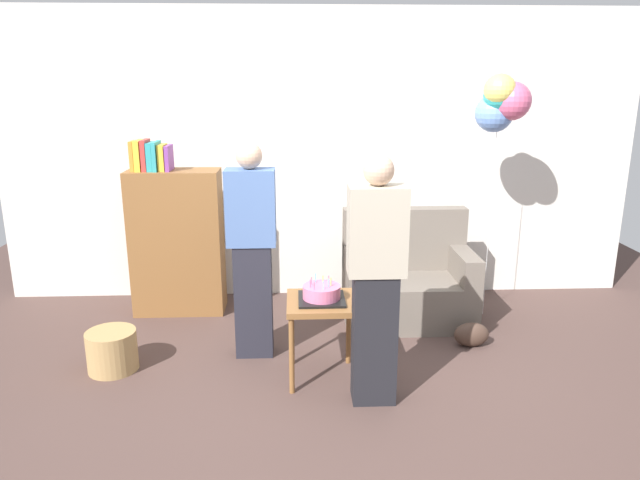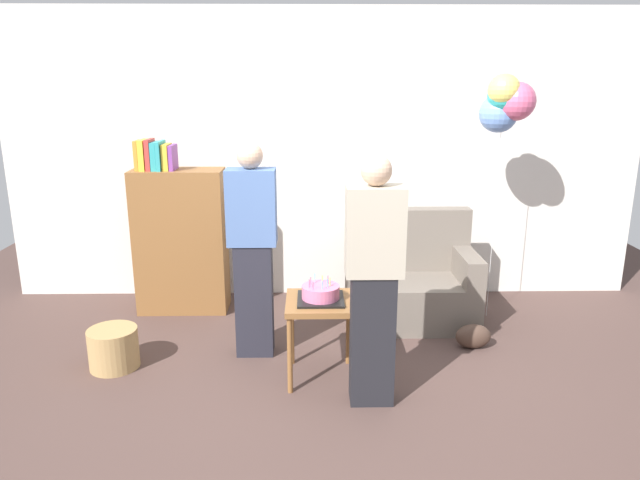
# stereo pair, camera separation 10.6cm
# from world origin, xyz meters

# --- Properties ---
(ground_plane) EXTENTS (8.00, 8.00, 0.00)m
(ground_plane) POSITION_xyz_m (0.00, 0.00, 0.00)
(ground_plane) COLOR #4C3833
(wall_back) EXTENTS (6.00, 0.10, 2.70)m
(wall_back) POSITION_xyz_m (0.00, 2.05, 1.35)
(wall_back) COLOR silver
(wall_back) RESTS_ON ground_plane
(couch) EXTENTS (1.10, 0.70, 0.96)m
(couch) POSITION_xyz_m (0.74, 1.31, 0.34)
(couch) COLOR #6B6056
(couch) RESTS_ON ground_plane
(bookshelf) EXTENTS (0.80, 0.36, 1.57)m
(bookshelf) POSITION_xyz_m (-1.31, 1.60, 0.68)
(bookshelf) COLOR brown
(bookshelf) RESTS_ON ground_plane
(side_table) EXTENTS (0.48, 0.48, 0.59)m
(side_table) POSITION_xyz_m (-0.06, 0.28, 0.50)
(side_table) COLOR brown
(side_table) RESTS_ON ground_plane
(birthday_cake) EXTENTS (0.32, 0.32, 0.17)m
(birthday_cake) POSITION_xyz_m (-0.06, 0.28, 0.64)
(birthday_cake) COLOR black
(birthday_cake) RESTS_ON side_table
(person_blowing_candles) EXTENTS (0.36, 0.22, 1.63)m
(person_blowing_candles) POSITION_xyz_m (-0.56, 0.68, 0.83)
(person_blowing_candles) COLOR #23232D
(person_blowing_candles) RESTS_ON ground_plane
(person_holding_cake) EXTENTS (0.36, 0.22, 1.63)m
(person_holding_cake) POSITION_xyz_m (0.26, -0.03, 0.83)
(person_holding_cake) COLOR black
(person_holding_cake) RESTS_ON ground_plane
(wicker_basket) EXTENTS (0.36, 0.36, 0.30)m
(wicker_basket) POSITION_xyz_m (-1.59, 0.46, 0.15)
(wicker_basket) COLOR #A88451
(wicker_basket) RESTS_ON ground_plane
(handbag) EXTENTS (0.28, 0.14, 0.20)m
(handbag) POSITION_xyz_m (1.15, 0.73, 0.10)
(handbag) COLOR #473328
(handbag) RESTS_ON ground_plane
(balloon_bunch) EXTENTS (0.42, 0.40, 2.11)m
(balloon_bunch) POSITION_xyz_m (1.46, 1.35, 1.88)
(balloon_bunch) COLOR silver
(balloon_bunch) RESTS_ON ground_plane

